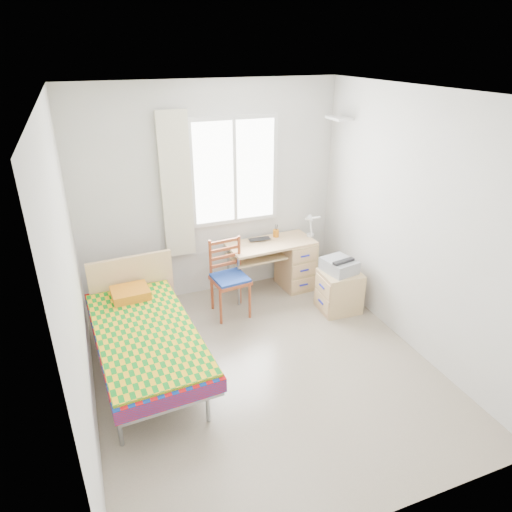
{
  "coord_description": "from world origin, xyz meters",
  "views": [
    {
      "loc": [
        -1.39,
        -3.38,
        2.93
      ],
      "look_at": [
        0.12,
        0.55,
        0.97
      ],
      "focal_mm": 32.0,
      "sensor_mm": 36.0,
      "label": 1
    }
  ],
  "objects_px": {
    "bed": "(145,332)",
    "desk": "(291,261)",
    "chair": "(229,273)",
    "cabinet": "(339,291)",
    "printer": "(339,265)"
  },
  "relations": [
    {
      "from": "bed",
      "to": "cabinet",
      "type": "bearing_deg",
      "value": 2.75
    },
    {
      "from": "chair",
      "to": "printer",
      "type": "height_order",
      "value": "chair"
    },
    {
      "from": "bed",
      "to": "chair",
      "type": "relative_size",
      "value": 2.17
    },
    {
      "from": "desk",
      "to": "chair",
      "type": "distance_m",
      "value": 0.99
    },
    {
      "from": "desk",
      "to": "cabinet",
      "type": "distance_m",
      "value": 0.8
    },
    {
      "from": "desk",
      "to": "printer",
      "type": "bearing_deg",
      "value": -71.04
    },
    {
      "from": "chair",
      "to": "cabinet",
      "type": "height_order",
      "value": "chair"
    },
    {
      "from": "bed",
      "to": "cabinet",
      "type": "relative_size",
      "value": 3.96
    },
    {
      "from": "printer",
      "to": "chair",
      "type": "bearing_deg",
      "value": 150.84
    },
    {
      "from": "bed",
      "to": "desk",
      "type": "bearing_deg",
      "value": 22.54
    },
    {
      "from": "bed",
      "to": "printer",
      "type": "xyz_separation_m",
      "value": [
        2.32,
        0.3,
        0.18
      ]
    },
    {
      "from": "chair",
      "to": "cabinet",
      "type": "bearing_deg",
      "value": -26.53
    },
    {
      "from": "desk",
      "to": "chair",
      "type": "xyz_separation_m",
      "value": [
        -0.93,
        -0.3,
        0.14
      ]
    },
    {
      "from": "chair",
      "to": "printer",
      "type": "xyz_separation_m",
      "value": [
        1.23,
        -0.4,
        0.07
      ]
    },
    {
      "from": "cabinet",
      "to": "printer",
      "type": "xyz_separation_m",
      "value": [
        -0.0,
        0.04,
        0.33
      ]
    }
  ]
}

